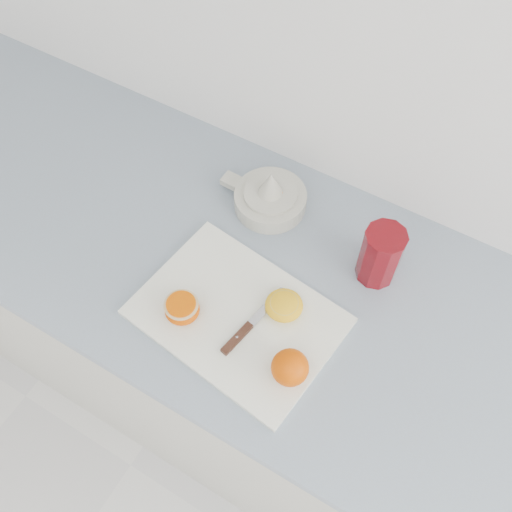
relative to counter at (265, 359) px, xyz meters
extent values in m
cube|color=white|center=(0.17, 0.30, 0.90)|extent=(4.00, 0.04, 2.70)
cube|color=beige|center=(0.00, 0.00, -0.02)|extent=(2.27, 0.60, 0.86)
cube|color=#849BB0|center=(0.00, 0.00, 0.43)|extent=(2.33, 0.64, 0.03)
cube|color=white|center=(0.00, -0.11, 0.45)|extent=(0.41, 0.31, 0.01)
sphere|color=#ED5D00|center=(0.14, -0.17, 0.49)|extent=(0.07, 0.07, 0.07)
ellipsoid|color=#ED5D00|center=(-0.09, -0.16, 0.47)|extent=(0.07, 0.07, 0.04)
cylinder|color=#DBC388|center=(-0.09, -0.16, 0.49)|extent=(0.07, 0.07, 0.00)
cylinder|color=#DE4001|center=(-0.09, -0.16, 0.50)|extent=(0.06, 0.06, 0.00)
ellipsoid|color=yellow|center=(0.07, -0.06, 0.47)|extent=(0.07, 0.07, 0.03)
cylinder|color=gold|center=(0.07, -0.06, 0.48)|extent=(0.05, 0.05, 0.00)
cube|color=#482518|center=(0.02, -0.16, 0.46)|extent=(0.03, 0.08, 0.01)
cube|color=#B7B7BC|center=(0.04, -0.07, 0.46)|extent=(0.03, 0.10, 0.00)
cylinder|color=#B7B7BC|center=(0.02, -0.16, 0.46)|extent=(0.00, 0.00, 0.01)
cylinder|color=silver|center=(-0.08, 0.16, 0.46)|extent=(0.16, 0.16, 0.04)
cylinder|color=silver|center=(-0.08, 0.16, 0.49)|extent=(0.12, 0.12, 0.01)
cone|color=silver|center=(-0.08, 0.16, 0.52)|extent=(0.05, 0.05, 0.06)
cube|color=silver|center=(-0.18, 0.16, 0.46)|extent=(0.05, 0.04, 0.02)
ellipsoid|color=orange|center=(-0.07, 0.15, 0.49)|extent=(0.01, 0.01, 0.00)
ellipsoid|color=orange|center=(-0.10, 0.17, 0.49)|extent=(0.01, 0.01, 0.00)
ellipsoid|color=orange|center=(-0.09, 0.14, 0.49)|extent=(0.01, 0.01, 0.00)
ellipsoid|color=orange|center=(-0.06, 0.17, 0.49)|extent=(0.01, 0.01, 0.00)
cylinder|color=maroon|center=(0.18, 0.12, 0.51)|extent=(0.08, 0.08, 0.13)
cylinder|color=#DC6400|center=(0.18, 0.12, 0.46)|extent=(0.07, 0.07, 0.02)
cylinder|color=maroon|center=(0.18, 0.12, 0.58)|extent=(0.08, 0.08, 0.00)
camera|label=1|loc=(0.28, -0.52, 1.44)|focal=40.00mm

